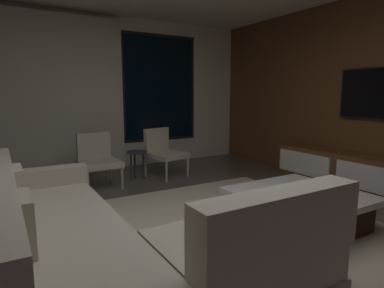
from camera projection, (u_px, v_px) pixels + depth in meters
The scene contains 11 objects.
floor at pixel (204, 253), 2.77m from camera, with size 9.20×9.20×0.00m, color #564C44.
back_wall_with_window at pixel (88, 94), 5.60m from camera, with size 6.60×0.30×2.70m.
area_rug at pixel (243, 247), 2.86m from camera, with size 3.20×3.80×0.01m, color beige.
sectional_couch at pixel (103, 247), 2.25m from camera, with size 1.98×2.50×0.82m.
coffee_table at pixel (299, 209), 3.30m from camera, with size 1.16×1.16×0.36m.
book_stack_on_coffee_table at pixel (307, 193), 3.13m from camera, with size 0.29×0.21×0.08m.
accent_chair_near_window at pixel (163, 150), 5.34m from camera, with size 0.68×0.69×0.78m.
accent_chair_by_curtain at pixel (97, 157), 4.71m from camera, with size 0.56×0.58×0.78m.
side_stool at pixel (137, 156), 5.09m from camera, with size 0.32×0.32×0.46m.
media_console at pixel (383, 180), 4.17m from camera, with size 0.46×3.10×0.52m.
mounted_tv at pixel (383, 93), 4.27m from camera, with size 0.05×1.19×0.69m.
Camera 1 is at (-1.41, -2.18, 1.34)m, focal length 30.43 mm.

